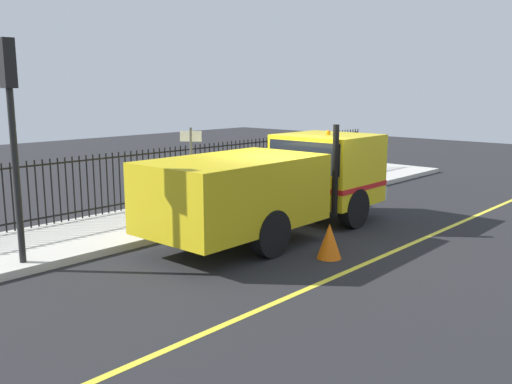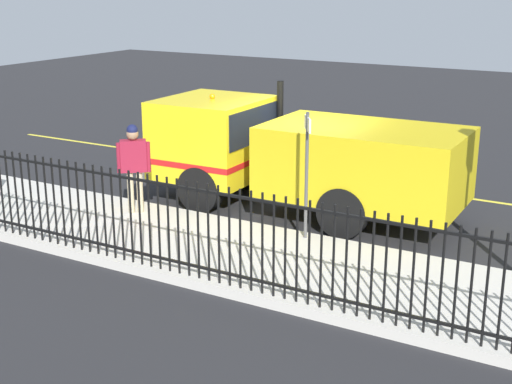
{
  "view_description": "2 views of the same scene",
  "coord_description": "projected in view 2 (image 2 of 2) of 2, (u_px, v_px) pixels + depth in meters",
  "views": [
    {
      "loc": [
        -7.79,
        9.48,
        3.29
      ],
      "look_at": [
        1.73,
        -0.97,
        0.66
      ],
      "focal_mm": 38.91,
      "sensor_mm": 36.0,
      "label": 1
    },
    {
      "loc": [
        12.79,
        6.36,
        4.6
      ],
      "look_at": [
        1.38,
        -0.23,
        0.68
      ],
      "focal_mm": 50.38,
      "sensor_mm": 36.0,
      "label": 2
    }
  ],
  "objects": [
    {
      "name": "lane_marking",
      "position": [
        346.0,
        180.0,
        17.05
      ],
      "size": [
        0.12,
        21.16,
        0.01
      ],
      "primitive_type": "cube",
      "color": "yellow",
      "rests_on": "ground"
    },
    {
      "name": "ground_plane",
      "position": [
        298.0,
        208.0,
        14.98
      ],
      "size": [
        51.73,
        51.73,
        0.0
      ],
      "primitive_type": "plane",
      "color": "#232326",
      "rests_on": "ground"
    },
    {
      "name": "worker_standing",
      "position": [
        134.0,
        159.0,
        13.94
      ],
      "size": [
        0.49,
        0.53,
        1.77
      ],
      "rotation": [
        0.0,
        0.0,
        2.26
      ],
      "color": "maroon",
      "rests_on": "sidewalk_slab"
    },
    {
      "name": "iron_fence",
      "position": [
        173.0,
        225.0,
        11.11
      ],
      "size": [
        0.04,
        20.02,
        1.55
      ],
      "color": "black",
      "rests_on": "sidewalk_slab"
    },
    {
      "name": "street_sign",
      "position": [
        307.0,
        161.0,
        12.45
      ],
      "size": [
        0.42,
        0.32,
        2.27
      ],
      "color": "#4C4C4C",
      "rests_on": "sidewalk_slab"
    },
    {
      "name": "work_truck",
      "position": [
        286.0,
        150.0,
        14.59
      ],
      "size": [
        2.36,
        6.57,
        2.51
      ],
      "rotation": [
        0.0,
        0.0,
        3.16
      ],
      "color": "yellow",
      "rests_on": "ground"
    },
    {
      "name": "sidewalk_slab",
      "position": [
        219.0,
        251.0,
        12.43
      ],
      "size": [
        2.86,
        23.51,
        0.15
      ],
      "primitive_type": "cube",
      "color": "beige",
      "rests_on": "ground"
    },
    {
      "name": "traffic_cone",
      "position": [
        364.0,
        177.0,
        16.0
      ],
      "size": [
        0.49,
        0.49,
        0.7
      ],
      "primitive_type": "cone",
      "color": "orange",
      "rests_on": "ground"
    }
  ]
}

